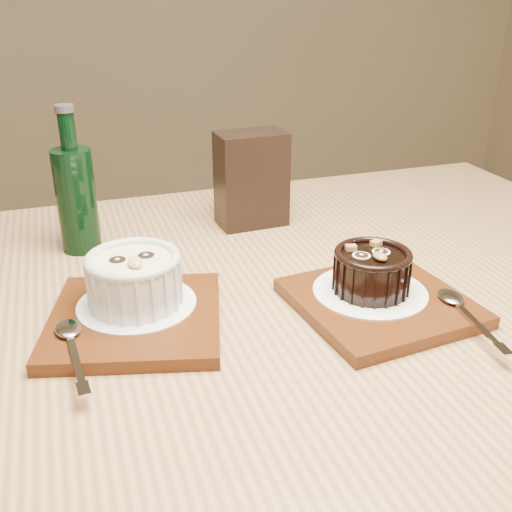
{
  "coord_description": "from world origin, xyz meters",
  "views": [
    {
      "loc": [
        -0.21,
        -0.55,
        1.09
      ],
      "look_at": [
        -0.06,
        0.02,
        0.81
      ],
      "focal_mm": 42.0,
      "sensor_mm": 36.0,
      "label": 1
    }
  ],
  "objects_px": {
    "condiment_stand": "(251,179)",
    "ramekin_dark": "(372,269)",
    "table": "(244,364)",
    "tray_right": "(380,303)",
    "ramekin_white": "(134,277)",
    "tray_left": "(136,319)",
    "green_bottle": "(76,196)"
  },
  "relations": [
    {
      "from": "tray_left",
      "to": "tray_right",
      "type": "distance_m",
      "value": 0.27
    },
    {
      "from": "table",
      "to": "tray_right",
      "type": "relative_size",
      "value": 6.97
    },
    {
      "from": "condiment_stand",
      "to": "green_bottle",
      "type": "height_order",
      "value": "green_bottle"
    },
    {
      "from": "tray_left",
      "to": "green_bottle",
      "type": "relative_size",
      "value": 0.91
    },
    {
      "from": "table",
      "to": "ramekin_dark",
      "type": "bearing_deg",
      "value": -18.19
    },
    {
      "from": "table",
      "to": "tray_left",
      "type": "xyz_separation_m",
      "value": [
        -0.13,
        -0.03,
        0.1
      ]
    },
    {
      "from": "table",
      "to": "condiment_stand",
      "type": "bearing_deg",
      "value": 73.65
    },
    {
      "from": "tray_left",
      "to": "ramekin_dark",
      "type": "bearing_deg",
      "value": -4.22
    },
    {
      "from": "ramekin_dark",
      "to": "green_bottle",
      "type": "height_order",
      "value": "green_bottle"
    },
    {
      "from": "ramekin_white",
      "to": "tray_right",
      "type": "bearing_deg",
      "value": -18.15
    },
    {
      "from": "tray_left",
      "to": "tray_right",
      "type": "xyz_separation_m",
      "value": [
        0.27,
        -0.03,
        0.0
      ]
    },
    {
      "from": "tray_left",
      "to": "tray_right",
      "type": "height_order",
      "value": "same"
    },
    {
      "from": "tray_left",
      "to": "ramekin_white",
      "type": "distance_m",
      "value": 0.05
    },
    {
      "from": "ramekin_dark",
      "to": "condiment_stand",
      "type": "height_order",
      "value": "condiment_stand"
    },
    {
      "from": "table",
      "to": "ramekin_dark",
      "type": "xyz_separation_m",
      "value": [
        0.14,
        -0.05,
        0.13
      ]
    },
    {
      "from": "tray_left",
      "to": "ramekin_white",
      "type": "relative_size",
      "value": 1.75
    },
    {
      "from": "table",
      "to": "green_bottle",
      "type": "height_order",
      "value": "green_bottle"
    },
    {
      "from": "ramekin_dark",
      "to": "green_bottle",
      "type": "distance_m",
      "value": 0.4
    },
    {
      "from": "table",
      "to": "tray_left",
      "type": "relative_size",
      "value": 6.97
    },
    {
      "from": "condiment_stand",
      "to": "ramekin_dark",
      "type": "bearing_deg",
      "value": -75.53
    },
    {
      "from": "table",
      "to": "ramekin_white",
      "type": "xyz_separation_m",
      "value": [
        -0.12,
        -0.01,
        0.14
      ]
    },
    {
      "from": "ramekin_white",
      "to": "tray_right",
      "type": "height_order",
      "value": "ramekin_white"
    },
    {
      "from": "ramekin_dark",
      "to": "tray_left",
      "type": "bearing_deg",
      "value": 167.52
    },
    {
      "from": "tray_right",
      "to": "green_bottle",
      "type": "relative_size",
      "value": 0.91
    },
    {
      "from": "tray_right",
      "to": "green_bottle",
      "type": "height_order",
      "value": "green_bottle"
    },
    {
      "from": "tray_right",
      "to": "condiment_stand",
      "type": "distance_m",
      "value": 0.3
    },
    {
      "from": "ramekin_dark",
      "to": "green_bottle",
      "type": "bearing_deg",
      "value": 134.74
    },
    {
      "from": "ramekin_white",
      "to": "ramekin_dark",
      "type": "bearing_deg",
      "value": -15.49
    },
    {
      "from": "tray_right",
      "to": "ramekin_dark",
      "type": "xyz_separation_m",
      "value": [
        -0.01,
        0.01,
        0.04
      ]
    },
    {
      "from": "ramekin_white",
      "to": "condiment_stand",
      "type": "xyz_separation_m",
      "value": [
        0.19,
        0.24,
        0.02
      ]
    },
    {
      "from": "condiment_stand",
      "to": "table",
      "type": "bearing_deg",
      "value": -106.35
    },
    {
      "from": "ramekin_dark",
      "to": "condiment_stand",
      "type": "xyz_separation_m",
      "value": [
        -0.07,
        0.27,
        0.03
      ]
    }
  ]
}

